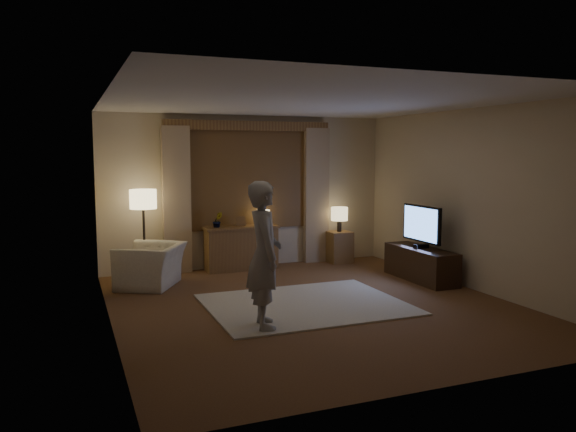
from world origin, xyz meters
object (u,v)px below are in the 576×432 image
tv_stand (421,264)px  person (264,254)px  sideboard (241,249)px  side_table (339,247)px  armchair (151,266)px

tv_stand → person: 3.39m
sideboard → person: 3.27m
sideboard → tv_stand: sideboard is taller
side_table → person: 4.04m
side_table → person: person is taller
side_table → armchair: bearing=-169.7°
sideboard → tv_stand: bearing=-37.1°
sideboard → armchair: (-1.59, -0.67, -0.04)m
sideboard → person: (-0.69, -3.16, 0.49)m
armchair → tv_stand: 4.10m
armchair → side_table: size_ratio=1.71×
sideboard → tv_stand: 2.96m
side_table → tv_stand: (0.54, -1.74, -0.03)m
person → tv_stand: bearing=-56.4°
sideboard → armchair: size_ratio=1.25×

